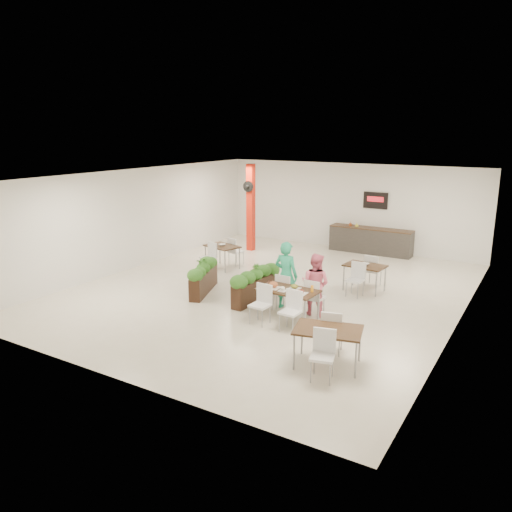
{
  "coord_description": "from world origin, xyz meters",
  "views": [
    {
      "loc": [
        6.58,
        -11.75,
        4.4
      ],
      "look_at": [
        -0.12,
        -0.62,
        1.1
      ],
      "focal_mm": 35.0,
      "sensor_mm": 36.0,
      "label": 1
    }
  ],
  "objects_px": {
    "side_table_a": "(222,249)",
    "planter_left": "(204,275)",
    "planter_right": "(256,283)",
    "side_table_c": "(328,335)",
    "service_counter": "(371,240)",
    "main_table": "(288,294)",
    "side_table_b": "(365,269)",
    "diner_man": "(286,275)",
    "diner_woman": "(315,284)",
    "red_column": "(251,207)"
  },
  "relations": [
    {
      "from": "side_table_a",
      "to": "planter_left",
      "type": "bearing_deg",
      "value": -52.14
    },
    {
      "from": "planter_right",
      "to": "side_table_c",
      "type": "xyz_separation_m",
      "value": [
        3.1,
        -2.5,
        0.13
      ]
    },
    {
      "from": "planter_right",
      "to": "side_table_a",
      "type": "distance_m",
      "value": 3.41
    },
    {
      "from": "service_counter",
      "to": "main_table",
      "type": "xyz_separation_m",
      "value": [
        0.46,
        -7.44,
        0.14
      ]
    },
    {
      "from": "side_table_b",
      "to": "diner_man",
      "type": "bearing_deg",
      "value": -111.73
    },
    {
      "from": "side_table_b",
      "to": "diner_woman",
      "type": "bearing_deg",
      "value": -94.69
    },
    {
      "from": "side_table_a",
      "to": "side_table_b",
      "type": "xyz_separation_m",
      "value": [
        4.77,
        0.08,
        -0.0
      ]
    },
    {
      "from": "planter_right",
      "to": "planter_left",
      "type": "bearing_deg",
      "value": -175.31
    },
    {
      "from": "side_table_a",
      "to": "side_table_b",
      "type": "distance_m",
      "value": 4.77
    },
    {
      "from": "main_table",
      "to": "side_table_c",
      "type": "relative_size",
      "value": 1.0
    },
    {
      "from": "planter_left",
      "to": "side_table_a",
      "type": "xyz_separation_m",
      "value": [
        -0.99,
        2.33,
        0.11
      ]
    },
    {
      "from": "diner_woman",
      "to": "side_table_c",
      "type": "bearing_deg",
      "value": 122.23
    },
    {
      "from": "planter_right",
      "to": "diner_woman",
      "type": "bearing_deg",
      "value": -3.63
    },
    {
      "from": "diner_man",
      "to": "planter_right",
      "type": "distance_m",
      "value": 1.03
    },
    {
      "from": "diner_woman",
      "to": "planter_right",
      "type": "bearing_deg",
      "value": -0.91
    },
    {
      "from": "side_table_a",
      "to": "side_table_c",
      "type": "distance_m",
      "value": 7.39
    },
    {
      "from": "main_table",
      "to": "side_table_a",
      "type": "xyz_separation_m",
      "value": [
        -3.94,
        2.97,
        -0.01
      ]
    },
    {
      "from": "planter_left",
      "to": "planter_right",
      "type": "distance_m",
      "value": 1.61
    },
    {
      "from": "side_table_a",
      "to": "side_table_c",
      "type": "bearing_deg",
      "value": -24.67
    },
    {
      "from": "service_counter",
      "to": "planter_right",
      "type": "height_order",
      "value": "service_counter"
    },
    {
      "from": "service_counter",
      "to": "side_table_b",
      "type": "distance_m",
      "value": 4.59
    },
    {
      "from": "service_counter",
      "to": "side_table_b",
      "type": "height_order",
      "value": "service_counter"
    },
    {
      "from": "diner_man",
      "to": "service_counter",
      "type": "bearing_deg",
      "value": -86.67
    },
    {
      "from": "side_table_c",
      "to": "service_counter",
      "type": "bearing_deg",
      "value": 89.56
    },
    {
      "from": "diner_woman",
      "to": "side_table_a",
      "type": "relative_size",
      "value": 0.92
    },
    {
      "from": "service_counter",
      "to": "planter_left",
      "type": "height_order",
      "value": "service_counter"
    },
    {
      "from": "red_column",
      "to": "planter_left",
      "type": "relative_size",
      "value": 1.75
    },
    {
      "from": "red_column",
      "to": "service_counter",
      "type": "bearing_deg",
      "value": 25.0
    },
    {
      "from": "red_column",
      "to": "planter_left",
      "type": "xyz_separation_m",
      "value": [
        1.51,
        -4.95,
        -1.13
      ]
    },
    {
      "from": "red_column",
      "to": "service_counter",
      "type": "xyz_separation_m",
      "value": [
        4.0,
        1.86,
        -1.15
      ]
    },
    {
      "from": "diner_woman",
      "to": "side_table_b",
      "type": "bearing_deg",
      "value": -97.3
    },
    {
      "from": "planter_left",
      "to": "side_table_b",
      "type": "bearing_deg",
      "value": 32.56
    },
    {
      "from": "side_table_b",
      "to": "side_table_c",
      "type": "relative_size",
      "value": 0.99
    },
    {
      "from": "red_column",
      "to": "planter_right",
      "type": "bearing_deg",
      "value": -57.06
    },
    {
      "from": "main_table",
      "to": "red_column",
      "type": "bearing_deg",
      "value": 128.63
    },
    {
      "from": "diner_woman",
      "to": "planter_left",
      "type": "distance_m",
      "value": 3.37
    },
    {
      "from": "diner_man",
      "to": "side_table_a",
      "type": "xyz_separation_m",
      "value": [
        -3.55,
        2.31,
        -0.25
      ]
    },
    {
      "from": "side_table_c",
      "to": "planter_left",
      "type": "bearing_deg",
      "value": 139.21
    },
    {
      "from": "main_table",
      "to": "service_counter",
      "type": "bearing_deg",
      "value": 93.55
    },
    {
      "from": "main_table",
      "to": "side_table_c",
      "type": "bearing_deg",
      "value": -44.58
    },
    {
      "from": "diner_man",
      "to": "planter_right",
      "type": "height_order",
      "value": "diner_man"
    },
    {
      "from": "service_counter",
      "to": "main_table",
      "type": "relative_size",
      "value": 1.79
    },
    {
      "from": "service_counter",
      "to": "side_table_c",
      "type": "relative_size",
      "value": 1.79
    },
    {
      "from": "service_counter",
      "to": "side_table_a",
      "type": "xyz_separation_m",
      "value": [
        -3.48,
        -4.48,
        0.13
      ]
    },
    {
      "from": "planter_left",
      "to": "side_table_c",
      "type": "bearing_deg",
      "value": -26.72
    },
    {
      "from": "diner_man",
      "to": "diner_woman",
      "type": "distance_m",
      "value": 0.81
    },
    {
      "from": "diner_man",
      "to": "diner_woman",
      "type": "xyz_separation_m",
      "value": [
        0.8,
        0.0,
        -0.1
      ]
    },
    {
      "from": "diner_woman",
      "to": "side_table_c",
      "type": "xyz_separation_m",
      "value": [
        1.35,
        -2.39,
        -0.14
      ]
    },
    {
      "from": "side_table_c",
      "to": "side_table_a",
      "type": "bearing_deg",
      "value": 126.41
    },
    {
      "from": "main_table",
      "to": "side_table_c",
      "type": "distance_m",
      "value": 2.48
    }
  ]
}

